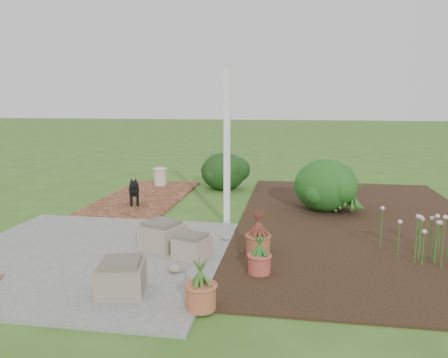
# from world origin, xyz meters

# --- Properties ---
(ground) EXTENTS (80.00, 80.00, 0.00)m
(ground) POSITION_xyz_m (0.00, 0.00, 0.00)
(ground) COLOR #355D1D
(ground) RESTS_ON ground
(concrete_patio) EXTENTS (3.50, 3.50, 0.04)m
(concrete_patio) POSITION_xyz_m (-1.25, -1.75, 0.02)
(concrete_patio) COLOR slate
(concrete_patio) RESTS_ON ground
(brick_path) EXTENTS (1.60, 3.50, 0.04)m
(brick_path) POSITION_xyz_m (-1.70, 1.75, 0.02)
(brick_path) COLOR brown
(brick_path) RESTS_ON ground
(garden_bed) EXTENTS (4.00, 7.00, 0.03)m
(garden_bed) POSITION_xyz_m (2.50, 0.50, 0.01)
(garden_bed) COLOR black
(garden_bed) RESTS_ON ground
(veranda_post) EXTENTS (0.10, 0.10, 2.50)m
(veranda_post) POSITION_xyz_m (0.30, 0.10, 1.25)
(veranda_post) COLOR white
(veranda_post) RESTS_ON ground
(stone_trough_near) EXTENTS (0.55, 0.55, 0.31)m
(stone_trough_near) POSITION_xyz_m (-0.37, -2.78, 0.20)
(stone_trough_near) COLOR #756B5A
(stone_trough_near) RESTS_ON concrete_patio
(stone_trough_mid) EXTENTS (0.63, 0.63, 0.32)m
(stone_trough_mid) POSITION_xyz_m (-0.37, -1.34, 0.20)
(stone_trough_mid) COLOR gray
(stone_trough_mid) RESTS_ON concrete_patio
(stone_trough_far) EXTENTS (0.50, 0.50, 0.26)m
(stone_trough_far) POSITION_xyz_m (0.12, -1.64, 0.17)
(stone_trough_far) COLOR gray
(stone_trough_far) RESTS_ON concrete_patio
(black_dog) EXTENTS (0.32, 0.57, 0.51)m
(black_dog) POSITION_xyz_m (-1.63, 0.94, 0.34)
(black_dog) COLOR black
(black_dog) RESTS_ON brick_path
(cream_ceramic_urn) EXTENTS (0.38, 0.38, 0.40)m
(cream_ceramic_urn) POSITION_xyz_m (-1.75, 2.96, 0.24)
(cream_ceramic_urn) COLOR beige
(cream_ceramic_urn) RESTS_ON brick_path
(evergreen_shrub) EXTENTS (1.38, 1.38, 0.96)m
(evergreen_shrub) POSITION_xyz_m (1.96, 1.22, 0.51)
(evergreen_shrub) COLOR #0F390E
(evergreen_shrub) RESTS_ON garden_bed
(agapanthus_clump_back) EXTENTS (0.96, 0.96, 0.83)m
(agapanthus_clump_back) POSITION_xyz_m (2.30, 1.07, 0.45)
(agapanthus_clump_back) COLOR #0C360E
(agapanthus_clump_back) RESTS_ON garden_bed
(agapanthus_clump_front) EXTENTS (0.89, 0.89, 0.69)m
(agapanthus_clump_front) POSITION_xyz_m (2.50, 3.22, 0.37)
(agapanthus_clump_front) COLOR #143F14
(agapanthus_clump_front) RESTS_ON garden_bed
(pink_flower_patch) EXTENTS (1.27, 1.27, 0.65)m
(pink_flower_patch) POSITION_xyz_m (3.00, -1.28, 0.36)
(pink_flower_patch) COLOR #113D0F
(pink_flower_patch) RESTS_ON garden_bed
(terracotta_pot_bronze) EXTENTS (0.37, 0.37, 0.26)m
(terracotta_pot_bronze) POSITION_xyz_m (0.94, -1.35, 0.16)
(terracotta_pot_bronze) COLOR brown
(terracotta_pot_bronze) RESTS_ON garden_bed
(terracotta_pot_small_left) EXTENTS (0.31, 0.31, 0.22)m
(terracotta_pot_small_left) POSITION_xyz_m (1.01, -1.99, 0.14)
(terracotta_pot_small_left) COLOR #A24437
(terracotta_pot_small_left) RESTS_ON garden_bed
(terracotta_pot_small_right) EXTENTS (0.38, 0.38, 0.25)m
(terracotta_pot_small_right) POSITION_xyz_m (0.52, -2.98, 0.15)
(terracotta_pot_small_right) COLOR #A25436
(terracotta_pot_small_right) RESTS_ON garden_bed
(purple_flowering_bush) EXTENTS (1.29, 1.29, 0.87)m
(purple_flowering_bush) POSITION_xyz_m (-0.22, 2.94, 0.44)
(purple_flowering_bush) COLOR black
(purple_flowering_bush) RESTS_ON ground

